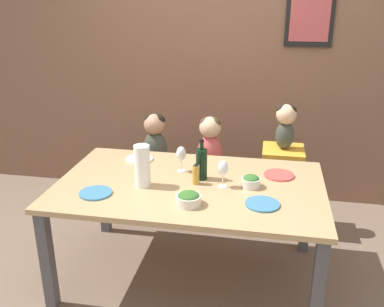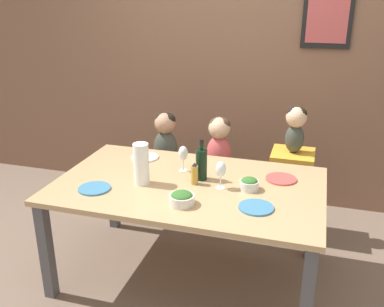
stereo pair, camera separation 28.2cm
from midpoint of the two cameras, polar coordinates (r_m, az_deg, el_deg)
The scene contains 20 objects.
ground_plane at distance 3.19m, azimuth 2.20°, elevation -15.89°, with size 14.00×14.00×0.00m, color #705B4C.
wall_back at distance 3.98m, azimuth 7.79°, elevation 12.66°, with size 10.00×0.09×2.70m.
dining_table at distance 2.85m, azimuth 2.38°, elevation -5.48°, with size 1.75×1.06×0.72m.
chair_far_left at distance 3.77m, azimuth -1.33°, elevation -2.81°, with size 0.39×0.39×0.47m.
chair_far_center at distance 3.66m, azimuth 5.71°, elevation -3.65°, with size 0.39×0.39×0.47m.
chair_right_highchair at distance 3.55m, azimuth 15.37°, elevation -2.35°, with size 0.33×0.33×0.72m.
person_child_left at distance 3.65m, azimuth -1.37°, elevation 2.14°, with size 0.21×0.19×0.48m.
person_child_center at distance 3.54m, azimuth 5.91°, elevation 1.43°, with size 0.21×0.19×0.48m.
person_baby_right at distance 3.42m, azimuth 15.99°, elevation 3.68°, with size 0.16×0.17×0.37m.
wine_bottle at distance 2.83m, azimuth 4.11°, elevation -1.41°, with size 0.08×0.08×0.28m.
paper_towel_roll at distance 2.76m, azimuth -3.90°, elevation -1.45°, with size 0.10×0.10×0.28m.
wine_glass_near at distance 2.71m, azimuth 6.85°, elevation -2.23°, with size 0.07×0.07×0.18m.
wine_glass_far at distance 2.96m, azimuth 1.54°, elevation -0.09°, with size 0.07×0.07×0.18m.
salad_bowl_large at distance 2.53m, azimuth 1.83°, elevation -6.06°, with size 0.15×0.15×0.08m.
salad_bowl_small at distance 2.76m, azimuth 10.56°, elevation -4.05°, with size 0.12×0.12×0.08m.
dinner_plate_front_left at distance 2.77m, azimuth -10.06°, elevation -4.67°, with size 0.21×0.21×0.01m.
dinner_plate_back_left at distance 3.24m, azimuth -3.83°, elevation -0.53°, with size 0.21×0.21×0.01m.
dinner_plate_back_right at distance 2.95m, azimuth 14.49°, elevation -3.36°, with size 0.21×0.21×0.01m.
dinner_plate_front_right at distance 2.55m, azimuth 11.72°, elevation -7.13°, with size 0.21×0.21×0.01m.
condiment_bottle_hot_sauce at distance 2.78m, azimuth 3.24°, elevation -2.79°, with size 0.05×0.05×0.15m.
Camera 2 is at (0.76, -2.44, 1.91)m, focal length 40.00 mm.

